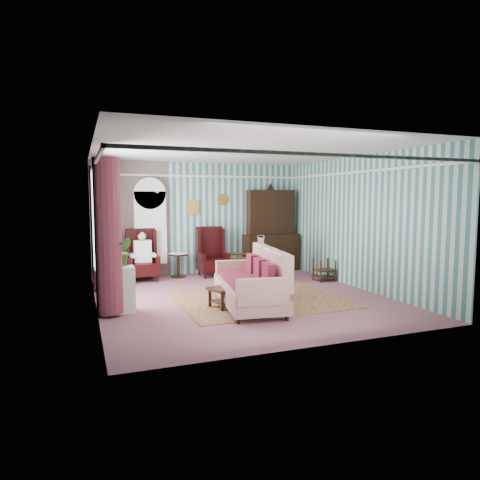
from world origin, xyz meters
name	(u,v)px	position (x,y,z in m)	size (l,w,h in m)	color
floor	(241,298)	(0.00, 0.00, 0.00)	(6.00, 6.00, 0.00)	#804A59
room_shell	(209,197)	(-0.62, 0.18, 2.01)	(5.53, 6.02, 2.91)	#396867
bookcase	(150,233)	(-1.35, 2.84, 1.12)	(0.80, 0.28, 2.24)	white
dresser_hutch	(271,228)	(1.90, 2.72, 1.18)	(1.50, 0.56, 2.36)	black
wingback_left	(143,255)	(-1.60, 2.45, 0.62)	(0.76, 0.80, 1.25)	black
wingback_right	(213,252)	(0.15, 2.45, 0.62)	(0.76, 0.80, 1.25)	black
seated_woman	(143,257)	(-1.60, 2.45, 0.59)	(0.44, 0.40, 1.18)	silver
round_side_table	(178,266)	(-0.70, 2.60, 0.30)	(0.50, 0.50, 0.60)	black
nest_table	(324,270)	(2.47, 0.90, 0.27)	(0.45, 0.38, 0.54)	black
plant_stand	(118,290)	(-2.40, -0.30, 0.40)	(0.55, 0.35, 0.80)	silver
rug	(261,299)	(0.30, -0.30, 0.01)	(3.20, 2.60, 0.01)	#4E1A20
sofa	(249,277)	(-0.14, -0.76, 0.56)	(2.17, 0.99, 1.12)	beige
floral_armchair	(247,262)	(0.70, 1.48, 0.48)	(0.89, 0.88, 0.96)	beige
coffee_table	(234,296)	(-0.34, -0.54, 0.19)	(0.97, 0.47, 0.37)	black
potted_plant_a	(114,255)	(-2.47, -0.44, 1.03)	(0.42, 0.36, 0.47)	#1B571B
potted_plant_b	(124,252)	(-2.28, -0.15, 1.05)	(0.27, 0.22, 0.50)	#184D1A
potted_plant_c	(114,256)	(-2.45, -0.24, 0.99)	(0.22, 0.22, 0.39)	#24591B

